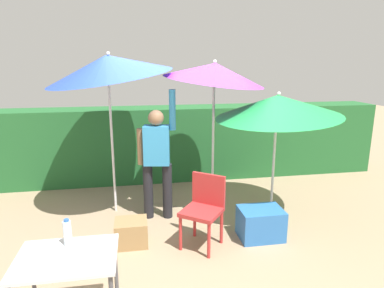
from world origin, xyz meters
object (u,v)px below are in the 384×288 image
(cooler_box, at_px, (261,223))
(bottle_water, at_px, (68,233))
(folding_table, at_px, (67,265))
(umbrella_rainbow, at_px, (278,106))
(umbrella_yellow, at_px, (108,66))
(crate_cardboard, at_px, (131,232))
(umbrella_orange, at_px, (214,72))
(chair_plastic, at_px, (204,206))
(person_vendor, at_px, (157,156))

(cooler_box, height_order, bottle_water, bottle_water)
(folding_table, bearing_deg, bottle_water, 94.12)
(umbrella_rainbow, bearing_deg, umbrella_yellow, 166.58)
(umbrella_rainbow, relative_size, bottle_water, 7.85)
(umbrella_yellow, relative_size, folding_table, 3.15)
(folding_table, bearing_deg, cooler_box, 29.77)
(folding_table, bearing_deg, umbrella_rainbow, 35.42)
(umbrella_rainbow, xyz_separation_m, folding_table, (-2.55, -1.81, -1.01))
(cooler_box, height_order, crate_cardboard, cooler_box)
(bottle_water, bearing_deg, umbrella_rainbow, 32.65)
(cooler_box, bearing_deg, umbrella_orange, 111.51)
(chair_plastic, xyz_separation_m, crate_cardboard, (-0.90, 0.14, -0.35))
(cooler_box, bearing_deg, person_vendor, 146.91)
(umbrella_orange, bearing_deg, umbrella_rainbow, -28.69)
(umbrella_orange, height_order, folding_table, umbrella_orange)
(chair_plastic, height_order, bottle_water, bottle_water)
(person_vendor, bearing_deg, chair_plastic, -59.06)
(person_vendor, relative_size, chair_plastic, 2.11)
(umbrella_rainbow, relative_size, cooler_box, 3.39)
(umbrella_yellow, bearing_deg, bottle_water, -96.90)
(cooler_box, relative_size, folding_table, 0.69)
(person_vendor, height_order, cooler_box, person_vendor)
(cooler_box, bearing_deg, crate_cardboard, 176.05)
(chair_plastic, relative_size, crate_cardboard, 2.21)
(umbrella_orange, height_order, chair_plastic, umbrella_orange)
(umbrella_orange, relative_size, umbrella_yellow, 0.94)
(crate_cardboard, bearing_deg, umbrella_orange, 35.75)
(chair_plastic, bearing_deg, folding_table, -139.10)
(umbrella_rainbow, distance_m, bottle_water, 3.15)
(person_vendor, relative_size, cooler_box, 3.38)
(crate_cardboard, relative_size, folding_table, 0.50)
(person_vendor, bearing_deg, folding_table, -113.09)
(umbrella_yellow, distance_m, folding_table, 2.83)
(umbrella_orange, distance_m, cooler_box, 2.19)
(umbrella_orange, xyz_separation_m, crate_cardboard, (-1.26, -0.91, -1.94))
(crate_cardboard, height_order, bottle_water, bottle_water)
(chair_plastic, bearing_deg, cooler_box, 1.93)
(cooler_box, bearing_deg, bottle_water, -153.91)
(person_vendor, bearing_deg, umbrella_orange, 12.52)
(umbrella_yellow, bearing_deg, umbrella_orange, -4.18)
(umbrella_yellow, distance_m, person_vendor, 1.43)
(umbrella_rainbow, bearing_deg, cooler_box, -124.41)
(crate_cardboard, bearing_deg, cooler_box, -3.95)
(umbrella_yellow, height_order, bottle_water, umbrella_yellow)
(crate_cardboard, bearing_deg, umbrella_rainbow, 12.79)
(umbrella_rainbow, distance_m, umbrella_orange, 1.02)
(cooler_box, distance_m, crate_cardboard, 1.67)
(person_vendor, height_order, chair_plastic, person_vendor)
(umbrella_orange, bearing_deg, folding_table, -127.80)
(chair_plastic, xyz_separation_m, bottle_water, (-1.40, -1.03, 0.32))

